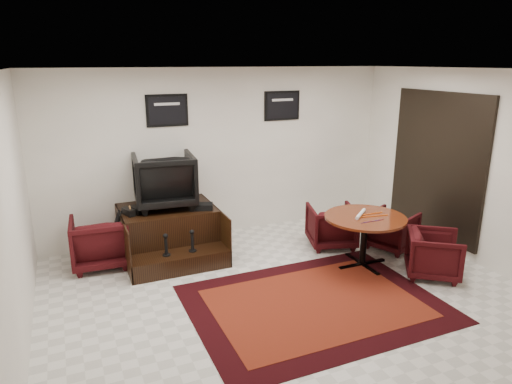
{
  "coord_description": "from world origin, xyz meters",
  "views": [
    {
      "loc": [
        -2.46,
        -4.67,
        2.89
      ],
      "look_at": [
        -0.07,
        0.9,
        1.15
      ],
      "focal_mm": 32.0,
      "sensor_mm": 36.0,
      "label": 1
    }
  ],
  "objects_px": {
    "shine_chair": "(164,178)",
    "meeting_table": "(365,222)",
    "armchair_side": "(100,239)",
    "shine_podium": "(169,233)",
    "table_chair_back": "(332,224)",
    "table_chair_corner": "(434,252)",
    "table_chair_window": "(392,228)"
  },
  "relations": [
    {
      "from": "shine_chair",
      "to": "table_chair_window",
      "type": "height_order",
      "value": "shine_chair"
    },
    {
      "from": "table_chair_corner",
      "to": "shine_podium",
      "type": "bearing_deg",
      "value": 92.13
    },
    {
      "from": "armchair_side",
      "to": "table_chair_back",
      "type": "relative_size",
      "value": 1.1
    },
    {
      "from": "shine_podium",
      "to": "table_chair_back",
      "type": "height_order",
      "value": "table_chair_back"
    },
    {
      "from": "table_chair_back",
      "to": "shine_chair",
      "type": "bearing_deg",
      "value": -1.5
    },
    {
      "from": "armchair_side",
      "to": "shine_chair",
      "type": "bearing_deg",
      "value": -168.07
    },
    {
      "from": "shine_podium",
      "to": "meeting_table",
      "type": "height_order",
      "value": "meeting_table"
    },
    {
      "from": "shine_chair",
      "to": "table_chair_back",
      "type": "height_order",
      "value": "shine_chair"
    },
    {
      "from": "meeting_table",
      "to": "table_chair_back",
      "type": "bearing_deg",
      "value": 91.41
    },
    {
      "from": "armchair_side",
      "to": "table_chair_window",
      "type": "distance_m",
      "value": 4.47
    },
    {
      "from": "shine_chair",
      "to": "table_chair_back",
      "type": "relative_size",
      "value": 1.24
    },
    {
      "from": "armchair_side",
      "to": "meeting_table",
      "type": "xyz_separation_m",
      "value": [
        3.52,
        -1.52,
        0.26
      ]
    },
    {
      "from": "armchair_side",
      "to": "table_chair_corner",
      "type": "xyz_separation_m",
      "value": [
        4.21,
        -2.18,
        -0.06
      ]
    },
    {
      "from": "shine_podium",
      "to": "table_chair_corner",
      "type": "height_order",
      "value": "shine_podium"
    },
    {
      "from": "meeting_table",
      "to": "table_chair_window",
      "type": "relative_size",
      "value": 1.7
    },
    {
      "from": "table_chair_window",
      "to": "table_chair_corner",
      "type": "height_order",
      "value": "table_chair_corner"
    },
    {
      "from": "shine_chair",
      "to": "meeting_table",
      "type": "distance_m",
      "value": 3.05
    },
    {
      "from": "shine_chair",
      "to": "shine_podium",
      "type": "bearing_deg",
      "value": 95.69
    },
    {
      "from": "shine_chair",
      "to": "table_chair_window",
      "type": "distance_m",
      "value": 3.66
    },
    {
      "from": "shine_podium",
      "to": "shine_chair",
      "type": "height_order",
      "value": "shine_chair"
    },
    {
      "from": "table_chair_back",
      "to": "table_chair_corner",
      "type": "distance_m",
      "value": 1.65
    },
    {
      "from": "table_chair_corner",
      "to": "meeting_table",
      "type": "bearing_deg",
      "value": 82.77
    },
    {
      "from": "armchair_side",
      "to": "table_chair_window",
      "type": "bearing_deg",
      "value": 168.49
    },
    {
      "from": "shine_podium",
      "to": "table_chair_back",
      "type": "xyz_separation_m",
      "value": [
        2.48,
        -0.69,
        0.03
      ]
    },
    {
      "from": "table_chair_corner",
      "to": "table_chair_back",
      "type": "bearing_deg",
      "value": 62.05
    },
    {
      "from": "shine_podium",
      "to": "table_chair_back",
      "type": "relative_size",
      "value": 1.99
    },
    {
      "from": "table_chair_window",
      "to": "shine_podium",
      "type": "bearing_deg",
      "value": 46.94
    },
    {
      "from": "shine_chair",
      "to": "meeting_table",
      "type": "relative_size",
      "value": 0.79
    },
    {
      "from": "shine_podium",
      "to": "table_chair_corner",
      "type": "bearing_deg",
      "value": -34.35
    },
    {
      "from": "table_chair_back",
      "to": "table_chair_window",
      "type": "bearing_deg",
      "value": 166.98
    },
    {
      "from": "table_chair_corner",
      "to": "armchair_side",
      "type": "bearing_deg",
      "value": 99.08
    },
    {
      "from": "shine_podium",
      "to": "table_chair_window",
      "type": "xyz_separation_m",
      "value": [
        3.3,
        -1.17,
        0.0
      ]
    }
  ]
}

